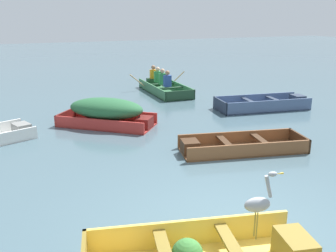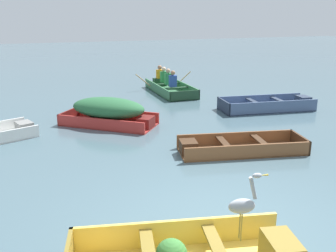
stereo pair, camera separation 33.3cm
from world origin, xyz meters
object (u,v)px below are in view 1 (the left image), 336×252
Objects in this scene: skiff_slate_blue_outer_moored at (266,105)px; skiff_red_mid_moored at (107,111)px; rowboat_green_with_crew at (163,86)px; heron_on_dinghy at (259,202)px; skiff_wooden_brown_far_moored at (237,146)px.

skiff_red_mid_moored is at bearing 178.14° from skiff_slate_blue_outer_moored.
skiff_slate_blue_outer_moored is at bearing -63.42° from rowboat_green_with_crew.
skiff_slate_blue_outer_moored is at bearing 51.46° from heron_on_dinghy.
skiff_wooden_brown_far_moored is at bearing -55.54° from skiff_red_mid_moored.
skiff_wooden_brown_far_moored is 0.95× the size of skiff_slate_blue_outer_moored.
heron_on_dinghy is (-3.22, -10.57, 0.66)m from rowboat_green_with_crew.
heron_on_dinghy is (0.06, -6.74, 0.47)m from skiff_red_mid_moored.
skiff_red_mid_moored reaches higher than skiff_wooden_brown_far_moored.
heron_on_dinghy is at bearing -120.84° from skiff_wooden_brown_far_moored.
skiff_red_mid_moored is at bearing 90.51° from heron_on_dinghy.
skiff_slate_blue_outer_moored reaches higher than skiff_wooden_brown_far_moored.
rowboat_green_with_crew is at bearing 81.08° from skiff_wooden_brown_far_moored.
skiff_slate_blue_outer_moored is at bearing -1.86° from skiff_red_mid_moored.
rowboat_green_with_crew is 3.80× the size of heron_on_dinghy.
skiff_wooden_brown_far_moored is 7.10m from rowboat_green_with_crew.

